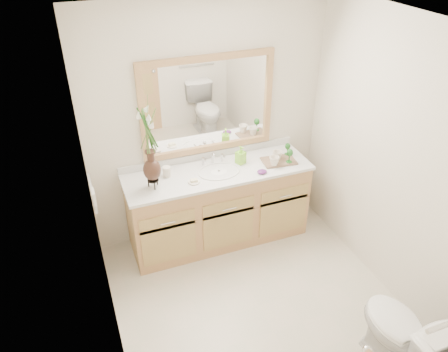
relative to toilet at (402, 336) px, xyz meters
name	(u,v)px	position (x,y,z in m)	size (l,w,h in m)	color
floor	(259,306)	(-0.70, 0.92, -0.37)	(2.60, 2.60, 0.00)	beige
ceiling	(276,28)	(-0.70, 0.92, 2.03)	(2.40, 2.60, 0.02)	white
wall_back	(208,124)	(-0.70, 2.22, 0.83)	(2.40, 0.02, 2.40)	white
wall_front	(378,330)	(-0.70, -0.38, 0.83)	(2.40, 0.02, 2.40)	white
wall_left	(101,231)	(-1.90, 0.92, 0.83)	(0.02, 2.60, 2.40)	white
wall_right	(397,165)	(0.50, 0.92, 0.83)	(0.02, 2.60, 2.40)	white
vanity	(218,207)	(-0.70, 1.93, 0.03)	(1.80, 0.55, 0.80)	tan
counter	(218,172)	(-0.70, 1.93, 0.45)	(1.84, 0.57, 0.03)	silver
sink	(219,176)	(-0.70, 1.92, 0.41)	(0.38, 0.34, 0.23)	white
mirror	(208,105)	(-0.70, 2.20, 1.04)	(1.32, 0.04, 0.97)	white
switch_plate	(94,197)	(-1.89, 1.68, 0.61)	(0.02, 0.12, 0.12)	white
toilet	(402,336)	(0.00, 0.00, 0.00)	(0.42, 0.75, 0.74)	white
flower_vase	(149,136)	(-1.35, 1.88, 0.99)	(0.19, 0.19, 0.77)	black
tumbler	(167,172)	(-1.19, 2.02, 0.51)	(0.08, 0.08, 0.10)	silver
soap_dish	(194,182)	(-0.98, 1.82, 0.47)	(0.11, 0.11, 0.03)	silver
soap_bottle	(241,156)	(-0.44, 1.99, 0.54)	(0.08, 0.08, 0.17)	#8AE235
purple_dish	(262,172)	(-0.32, 1.74, 0.48)	(0.10, 0.08, 0.03)	#5D2268
tray	(279,161)	(-0.07, 1.88, 0.47)	(0.33, 0.22, 0.02)	brown
mug_left	(274,161)	(-0.16, 1.81, 0.53)	(0.10, 0.09, 0.10)	silver
mug_right	(277,155)	(-0.08, 1.91, 0.53)	(0.10, 0.09, 0.10)	silver
goblet_front	(290,153)	(0.01, 1.81, 0.58)	(0.06, 0.06, 0.14)	#236722
goblet_back	(288,147)	(0.06, 1.96, 0.56)	(0.06, 0.06, 0.13)	#236722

